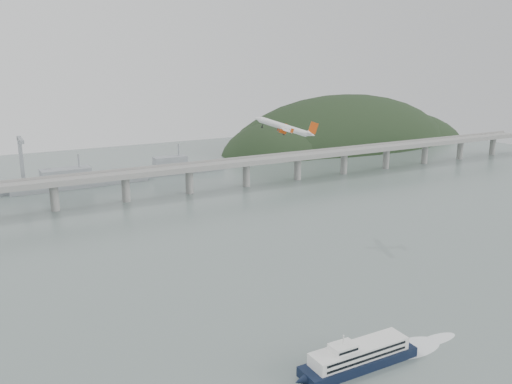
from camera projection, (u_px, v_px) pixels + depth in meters
ground at (314, 296)px, 243.80m from camera, size 900.00×900.00×0.00m
bridge at (163, 174)px, 409.01m from camera, size 800.00×22.00×23.90m
headland at (352, 159)px, 663.10m from camera, size 365.00×155.00×156.00m
ferry at (359, 356)px, 188.06m from camera, size 73.55×12.90×13.90m
airliner at (285, 128)px, 289.02m from camera, size 32.35×30.70×13.14m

